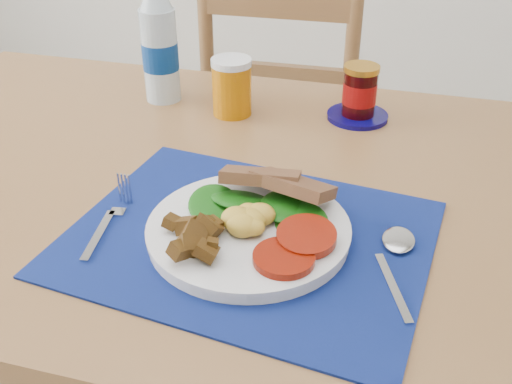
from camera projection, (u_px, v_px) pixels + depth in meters
table at (206, 213)px, 1.05m from camera, size 1.40×0.90×0.75m
chair_far at (284, 109)px, 1.66m from camera, size 0.43×0.41×1.13m
placemat at (249, 238)px, 0.85m from camera, size 0.54×0.45×0.00m
breakfast_plate at (244, 226)px, 0.83m from camera, size 0.28×0.28×0.07m
fork at (111, 220)px, 0.88m from camera, size 0.03×0.17×0.00m
spoon at (397, 254)px, 0.81m from camera, size 0.06×0.19×0.01m
water_bottle at (160, 48)px, 1.21m from camera, size 0.07×0.07×0.25m
juice_glass at (232, 88)px, 1.18m from camera, size 0.08×0.08×0.11m
jam_on_saucer at (359, 95)px, 1.16m from camera, size 0.12×0.12×0.11m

